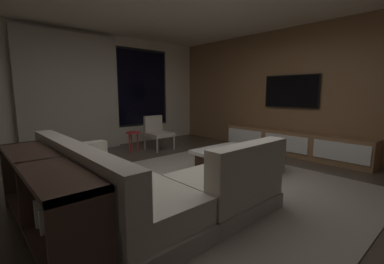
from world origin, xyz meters
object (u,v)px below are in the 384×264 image
book_stack_on_coffee_table (243,148)px  coffee_table (237,161)px  media_console (293,144)px  accent_chair_near_window (157,131)px  sectional_couch (140,187)px  side_stool (133,136)px  console_table_behind_couch (43,195)px  mounted_tv (291,91)px

book_stack_on_coffee_table → coffee_table: bearing=179.6°
book_stack_on_coffee_table → media_console: media_console is taller
accent_chair_near_window → media_console: accent_chair_near_window is taller
sectional_couch → book_stack_on_coffee_table: (2.15, 0.21, 0.10)m
side_stool → console_table_behind_couch: size_ratio=0.22×
sectional_couch → console_table_behind_couch: sectional_couch is taller
side_stool → console_table_behind_couch: 3.41m
sectional_couch → media_console: 3.77m
sectional_couch → side_stool: (1.40, 2.64, 0.08)m
accent_chair_near_window → console_table_behind_couch: (-2.91, -2.45, -0.02)m
coffee_table → book_stack_on_coffee_table: 0.26m
mounted_tv → console_table_behind_couch: size_ratio=0.58×
accent_chair_near_window → side_stool: (-0.60, 0.06, -0.06)m
accent_chair_near_window → side_stool: size_ratio=1.70×
sectional_couch → coffee_table: (1.99, 0.21, -0.10)m
sectional_couch → mounted_tv: (3.95, 0.33, 1.06)m
coffee_table → accent_chair_near_window: accent_chair_near_window is taller
console_table_behind_couch → mounted_tv: bearing=2.3°
sectional_couch → console_table_behind_couch: size_ratio=1.19×
book_stack_on_coffee_table → media_console: bearing=-3.0°
media_console → console_table_behind_couch: size_ratio=1.48×
book_stack_on_coffee_table → mounted_tv: mounted_tv is taller
accent_chair_near_window → coffee_table: bearing=-90.1°
coffee_table → media_console: bearing=-2.8°
book_stack_on_coffee_table → media_console: size_ratio=0.09×
book_stack_on_coffee_table → accent_chair_near_window: 2.37m
sectional_couch → coffee_table: sectional_couch is taller
mounted_tv → coffee_table: bearing=-176.8°
side_stool → sectional_couch: bearing=-117.9°
media_console → mounted_tv: 1.13m
coffee_table → console_table_behind_couch: size_ratio=0.55×
book_stack_on_coffee_table → side_stool: size_ratio=0.64×
coffee_table → side_stool: side_stool is taller
side_stool → console_table_behind_couch: (-2.31, -2.51, 0.04)m
sectional_couch → book_stack_on_coffee_table: bearing=5.7°
accent_chair_near_window → book_stack_on_coffee_table: bearing=-86.1°
console_table_behind_couch → side_stool: bearing=47.4°
side_stool → mounted_tv: size_ratio=0.38×
media_console → mounted_tv: mounted_tv is taller
coffee_table → mounted_tv: 2.28m
sectional_couch → mounted_tv: bearing=4.7°
book_stack_on_coffee_table → mounted_tv: 2.04m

